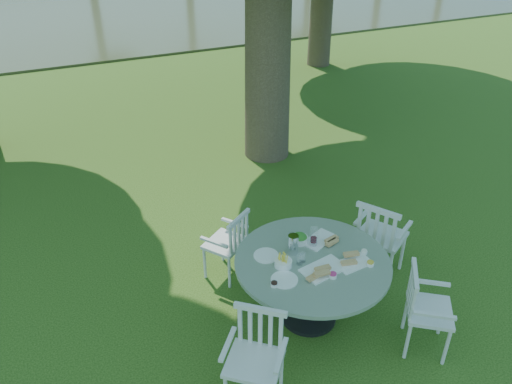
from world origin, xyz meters
The scene contains 7 objects.
ground centered at (0.00, 0.00, 0.00)m, with size 140.00×140.00×0.00m, color #1C3B0C.
table centered at (0.03, -1.00, 0.61)m, with size 1.49×1.49×0.74m.
chair_ne centered at (1.02, -0.74, 0.56)m, with size 0.63×0.64×0.96m.
chair_nw centered at (-0.42, -0.07, 0.48)m, with size 0.56×0.55×0.82m.
chair_sw centered at (-0.83, -1.57, 0.52)m, with size 0.61×0.60×0.88m.
chair_se centered at (0.76, -1.73, 0.51)m, with size 0.59×0.59×0.86m.
tableware centered at (-0.01, -0.92, 0.78)m, with size 1.06×0.74×0.21m.
Camera 1 is at (-2.04, -4.14, 3.71)m, focal length 35.00 mm.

